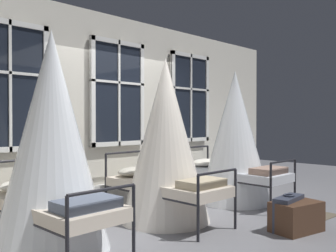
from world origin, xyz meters
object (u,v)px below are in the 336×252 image
suitcase_dark (289,213)px  cot_first (52,144)px  travel_trunk (296,217)px  cot_second (166,142)px  cot_third (235,139)px

suitcase_dark → cot_first: bearing=145.0°
cot_first → suitcase_dark: cot_first is taller
cot_first → travel_trunk: (2.56, -1.56, -0.97)m
cot_first → suitcase_dark: size_ratio=4.20×
cot_first → cot_second: bearing=-91.8°
cot_second → travel_trunk: cot_second is taller
cot_third → suitcase_dark: (-0.89, -1.48, -0.88)m
cot_third → travel_trunk: (-0.88, -1.58, -0.91)m
travel_trunk → cot_third: bearing=60.8°
cot_third → travel_trunk: cot_third is taller
suitcase_dark → cot_third: bearing=53.7°
cot_second → cot_third: 1.71m
cot_first → cot_third: bearing=-91.3°
cot_second → suitcase_dark: cot_second is taller
suitcase_dark → travel_trunk: (0.01, -0.10, -0.03)m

